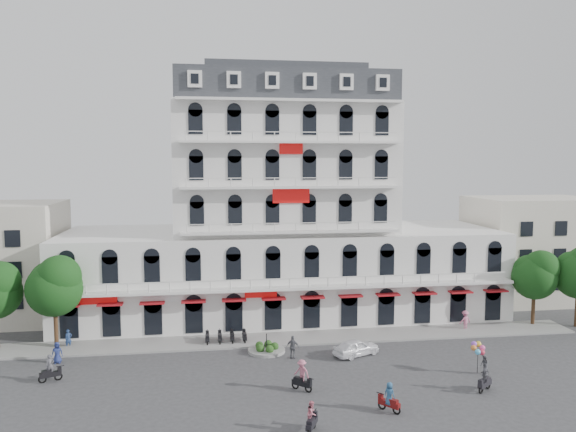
{
  "coord_description": "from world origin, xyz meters",
  "views": [
    {
      "loc": [
        -7.83,
        -40.35,
        16.28
      ],
      "look_at": [
        -0.57,
        10.0,
        11.26
      ],
      "focal_mm": 35.0,
      "sensor_mm": 36.0,
      "label": 1
    }
  ],
  "objects_px": {
    "rider_east": "(389,397)",
    "rider_northeast": "(485,377)",
    "rider_west": "(50,370)",
    "rider_southwest": "(312,417)",
    "balloon_vendor": "(481,357)",
    "parked_car": "(356,347)",
    "rider_center": "(302,374)"
  },
  "relations": [
    {
      "from": "rider_northeast",
      "to": "balloon_vendor",
      "type": "bearing_deg",
      "value": -149.26
    },
    {
      "from": "parked_car",
      "to": "rider_northeast",
      "type": "relative_size",
      "value": 1.97
    },
    {
      "from": "rider_northeast",
      "to": "balloon_vendor",
      "type": "xyz_separation_m",
      "value": [
        1.29,
        3.07,
        0.32
      ]
    },
    {
      "from": "rider_west",
      "to": "rider_northeast",
      "type": "distance_m",
      "value": 31.58
    },
    {
      "from": "rider_southwest",
      "to": "rider_northeast",
      "type": "bearing_deg",
      "value": -45.83
    },
    {
      "from": "rider_west",
      "to": "rider_southwest",
      "type": "xyz_separation_m",
      "value": [
        17.71,
        -10.39,
        0.06
      ]
    },
    {
      "from": "rider_northeast",
      "to": "balloon_vendor",
      "type": "distance_m",
      "value": 3.35
    },
    {
      "from": "rider_northeast",
      "to": "balloon_vendor",
      "type": "relative_size",
      "value": 0.85
    },
    {
      "from": "rider_southwest",
      "to": "rider_northeast",
      "type": "distance_m",
      "value": 13.89
    },
    {
      "from": "rider_northeast",
      "to": "rider_center",
      "type": "height_order",
      "value": "rider_center"
    },
    {
      "from": "rider_east",
      "to": "rider_center",
      "type": "relative_size",
      "value": 0.87
    },
    {
      "from": "parked_car",
      "to": "rider_west",
      "type": "bearing_deg",
      "value": 71.05
    },
    {
      "from": "parked_car",
      "to": "balloon_vendor",
      "type": "xyz_separation_m",
      "value": [
        8.39,
        -5.37,
        0.63
      ]
    },
    {
      "from": "rider_west",
      "to": "balloon_vendor",
      "type": "xyz_separation_m",
      "value": [
        32.25,
        -3.15,
        0.42
      ]
    },
    {
      "from": "rider_southwest",
      "to": "balloon_vendor",
      "type": "bearing_deg",
      "value": -36.82
    },
    {
      "from": "rider_southwest",
      "to": "rider_northeast",
      "type": "relative_size",
      "value": 0.94
    },
    {
      "from": "rider_west",
      "to": "rider_east",
      "type": "bearing_deg",
      "value": -42.01
    },
    {
      "from": "rider_east",
      "to": "rider_northeast",
      "type": "distance_m",
      "value": 8.05
    },
    {
      "from": "rider_east",
      "to": "balloon_vendor",
      "type": "height_order",
      "value": "balloon_vendor"
    },
    {
      "from": "rider_center",
      "to": "balloon_vendor",
      "type": "bearing_deg",
      "value": 46.35
    },
    {
      "from": "rider_center",
      "to": "balloon_vendor",
      "type": "height_order",
      "value": "balloon_vendor"
    },
    {
      "from": "rider_southwest",
      "to": "balloon_vendor",
      "type": "height_order",
      "value": "balloon_vendor"
    },
    {
      "from": "rider_northeast",
      "to": "rider_west",
      "type": "bearing_deg",
      "value": -47.83
    },
    {
      "from": "rider_southwest",
      "to": "rider_east",
      "type": "distance_m",
      "value": 5.84
    },
    {
      "from": "rider_west",
      "to": "balloon_vendor",
      "type": "bearing_deg",
      "value": -27.68
    },
    {
      "from": "rider_west",
      "to": "rider_southwest",
      "type": "bearing_deg",
      "value": -52.51
    },
    {
      "from": "parked_car",
      "to": "rider_northeast",
      "type": "bearing_deg",
      "value": -164.23
    },
    {
      "from": "rider_east",
      "to": "rider_northeast",
      "type": "height_order",
      "value": "rider_northeast"
    },
    {
      "from": "rider_east",
      "to": "balloon_vendor",
      "type": "bearing_deg",
      "value": -99.93
    },
    {
      "from": "parked_car",
      "to": "rider_center",
      "type": "height_order",
      "value": "rider_center"
    },
    {
      "from": "rider_west",
      "to": "rider_northeast",
      "type": "height_order",
      "value": "rider_northeast"
    },
    {
      "from": "rider_center",
      "to": "balloon_vendor",
      "type": "xyz_separation_m",
      "value": [
        14.12,
        1.12,
        0.11
      ]
    }
  ]
}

